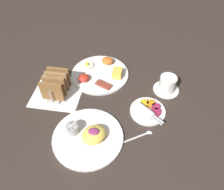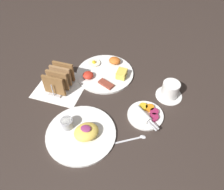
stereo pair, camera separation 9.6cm
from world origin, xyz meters
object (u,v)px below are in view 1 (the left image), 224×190
plate_breakfast (100,73)px  plate_condiments (148,110)px  coffee_cup (167,84)px  toast_rack (56,84)px  plate_foreground (88,136)px

plate_breakfast → plate_condiments: plate_breakfast is taller
plate_breakfast → coffee_cup: 0.33m
plate_breakfast → toast_rack: 0.23m
plate_breakfast → plate_foreground: 0.37m
plate_foreground → toast_rack: bearing=132.1°
plate_breakfast → plate_foreground: bearing=-86.4°
coffee_cup → plate_condiments: bearing=-118.1°
plate_foreground → toast_rack: 0.29m
toast_rack → coffee_cup: toast_rack is taller
toast_rack → coffee_cup: size_ratio=1.23×
coffee_cup → plate_foreground: bearing=-134.2°
plate_condiments → plate_breakfast: bearing=140.3°
plate_foreground → coffee_cup: bearing=45.8°
plate_condiments → coffee_cup: 0.17m
plate_foreground → toast_rack: (-0.20, 0.22, 0.04)m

